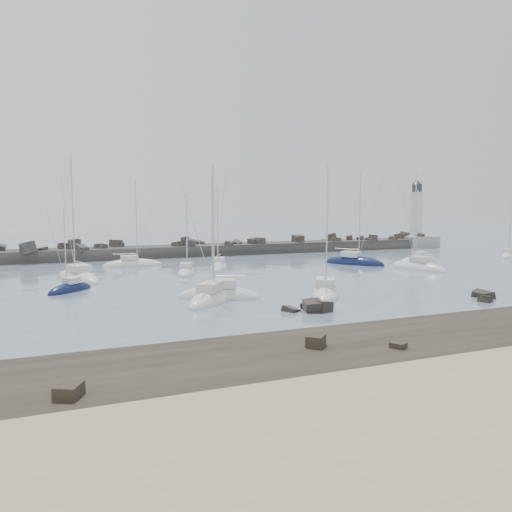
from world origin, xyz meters
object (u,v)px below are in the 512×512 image
(sailboat_4, at_px, (132,265))
(sailboat_1, at_px, (78,279))
(sailboat_3, at_px, (187,273))
(sailboat_6, at_px, (219,268))
(sailboat_8, at_px, (354,263))
(sailboat_2, at_px, (70,290))
(sailboat_5, at_px, (220,296))
(sailboat_12, at_px, (508,256))
(sailboat_13, at_px, (211,300))
(sailboat_7, at_px, (326,294))
(sailboat_10, at_px, (418,268))
(lighthouse, at_px, (416,232))
(sailboat_9, at_px, (419,262))

(sailboat_4, bearing_deg, sailboat_1, -125.19)
(sailboat_3, height_order, sailboat_4, sailboat_4)
(sailboat_6, height_order, sailboat_8, sailboat_8)
(sailboat_2, bearing_deg, sailboat_5, -35.70)
(sailboat_2, relative_size, sailboat_12, 0.96)
(sailboat_1, distance_m, sailboat_13, 21.25)
(sailboat_7, distance_m, sailboat_10, 25.28)
(sailboat_2, height_order, sailboat_10, sailboat_10)
(lighthouse, relative_size, sailboat_6, 1.20)
(sailboat_12, bearing_deg, sailboat_3, 179.55)
(sailboat_7, distance_m, sailboat_13, 11.21)
(sailboat_7, relative_size, sailboat_13, 1.02)
(sailboat_10, bearing_deg, sailboat_8, 121.29)
(sailboat_3, bearing_deg, sailboat_1, -177.85)
(sailboat_6, bearing_deg, sailboat_2, -150.32)
(sailboat_8, distance_m, sailboat_10, 9.54)
(sailboat_5, relative_size, sailboat_7, 0.93)
(sailboat_6, distance_m, sailboat_9, 30.91)
(sailboat_4, xyz_separation_m, sailboat_10, (35.67, -18.30, 0.02))
(lighthouse, distance_m, sailboat_3, 58.99)
(sailboat_2, bearing_deg, sailboat_8, 12.45)
(sailboat_12, bearing_deg, sailboat_8, 178.07)
(sailboat_7, relative_size, sailboat_12, 1.41)
(sailboat_2, xyz_separation_m, sailboat_13, (11.70, -10.70, 0.02))
(lighthouse, bearing_deg, sailboat_2, -156.32)
(sailboat_5, bearing_deg, sailboat_13, -132.53)
(lighthouse, distance_m, sailboat_12, 22.66)
(sailboat_12, bearing_deg, sailboat_2, -173.64)
(sailboat_5, relative_size, sailboat_8, 0.86)
(sailboat_7, bearing_deg, sailboat_13, 172.82)
(sailboat_9, bearing_deg, sailboat_1, 179.01)
(lighthouse, relative_size, sailboat_4, 1.10)
(sailboat_13, bearing_deg, sailboat_8, 34.80)
(sailboat_3, distance_m, sailboat_8, 25.49)
(sailboat_6, bearing_deg, sailboat_12, -3.79)
(sailboat_2, height_order, sailboat_6, sailboat_6)
(sailboat_1, height_order, sailboat_6, sailboat_1)
(sailboat_1, relative_size, sailboat_4, 1.16)
(lighthouse, relative_size, sailboat_8, 0.98)
(sailboat_2, bearing_deg, sailboat_4, 64.57)
(sailboat_2, distance_m, sailboat_3, 16.42)
(lighthouse, bearing_deg, sailboat_13, -144.42)
(sailboat_3, bearing_deg, sailboat_9, -2.14)
(sailboat_2, xyz_separation_m, sailboat_5, (12.97, -9.32, 0.02))
(sailboat_1, height_order, sailboat_5, sailboat_1)
(sailboat_3, xyz_separation_m, sailboat_8, (25.49, 0.57, 0.02))
(sailboat_7, xyz_separation_m, sailboat_8, (16.89, 20.87, 0.00))
(sailboat_3, distance_m, sailboat_6, 5.97)
(sailboat_13, bearing_deg, sailboat_6, 70.42)
(lighthouse, distance_m, sailboat_5, 68.53)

